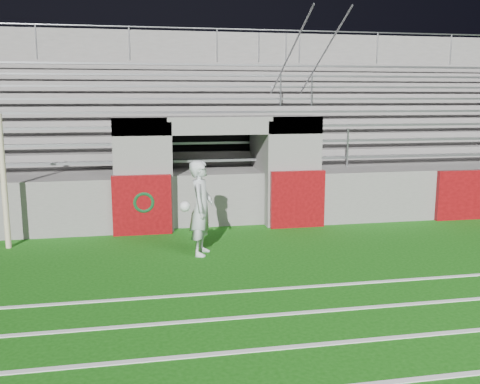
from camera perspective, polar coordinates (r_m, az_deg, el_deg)
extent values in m
plane|color=#14550E|center=(9.59, 0.88, -8.38)|extent=(90.00, 90.00, 0.00)
cylinder|color=beige|center=(11.70, -23.89, 0.97)|extent=(0.12, 0.12, 2.72)
cube|color=white|center=(6.89, 6.22, -16.05)|extent=(28.00, 0.09, 0.01)
cube|color=white|center=(7.77, 3.99, -12.91)|extent=(28.00, 0.09, 0.01)
cube|color=white|center=(8.67, 2.26, -10.39)|extent=(28.00, 0.09, 0.01)
cube|color=slate|center=(12.52, -10.53, 1.93)|extent=(1.20, 1.00, 2.60)
cube|color=slate|center=(13.05, 5.49, 2.38)|extent=(1.20, 1.00, 2.60)
cube|color=black|center=(14.34, -3.38, 2.89)|extent=(2.60, 0.20, 2.50)
cube|color=slate|center=(13.14, -7.71, 2.17)|extent=(0.10, 2.20, 2.50)
cube|color=slate|center=(13.47, 2.11, 2.44)|extent=(0.10, 2.20, 2.50)
cube|color=slate|center=(12.56, -2.39, 7.16)|extent=(4.80, 1.00, 0.40)
cube|color=slate|center=(16.47, -4.37, 3.46)|extent=(26.00, 8.00, 0.20)
cube|color=slate|center=(16.55, -4.34, 1.31)|extent=(26.00, 8.00, 1.05)
cube|color=#5D080B|center=(12.08, -10.41, -1.37)|extent=(1.30, 0.15, 1.35)
cube|color=#5D080B|center=(12.63, 6.15, -0.77)|extent=(1.30, 0.15, 1.35)
cube|color=#5D080B|center=(14.71, 23.93, -0.24)|extent=(2.20, 0.15, 1.25)
cube|color=gray|center=(13.55, -2.95, 3.42)|extent=(23.00, 0.28, 0.06)
cube|color=slate|center=(14.39, -3.43, 3.68)|extent=(24.00, 0.75, 0.38)
cube|color=gray|center=(14.25, -3.39, 5.27)|extent=(23.00, 0.28, 0.06)
cube|color=slate|center=(15.11, -3.81, 4.70)|extent=(24.00, 0.75, 0.76)
cube|color=gray|center=(14.97, -3.79, 6.96)|extent=(23.00, 0.28, 0.06)
cube|color=slate|center=(15.84, -4.16, 5.63)|extent=(24.00, 0.75, 1.14)
cube|color=gray|center=(15.70, -4.15, 8.48)|extent=(23.00, 0.28, 0.06)
cube|color=slate|center=(16.57, -4.48, 6.48)|extent=(24.00, 0.75, 1.52)
cube|color=gray|center=(16.44, -4.49, 9.87)|extent=(23.00, 0.28, 0.06)
cube|color=slate|center=(17.30, -4.78, 7.26)|extent=(24.00, 0.75, 1.90)
cube|color=gray|center=(17.18, -4.80, 11.14)|extent=(23.00, 0.28, 0.06)
cube|color=slate|center=(18.04, -5.05, 7.97)|extent=(24.00, 0.75, 2.28)
cube|color=gray|center=(17.94, -5.08, 12.31)|extent=(23.00, 0.28, 0.06)
cube|color=slate|center=(18.78, -5.30, 8.63)|extent=(24.00, 0.75, 2.66)
cube|color=gray|center=(18.70, -5.35, 13.37)|extent=(23.00, 0.28, 0.06)
cube|color=slate|center=(19.45, -5.51, 8.86)|extent=(26.00, 0.60, 5.29)
cylinder|color=#A5A8AD|center=(13.83, 7.55, 4.64)|extent=(0.05, 0.05, 1.00)
cylinder|color=#A5A8AD|center=(16.64, 4.35, 10.84)|extent=(0.05, 0.05, 1.00)
cylinder|color=#A5A8AD|center=(19.63, 2.02, 15.18)|extent=(0.05, 0.05, 1.00)
cylinder|color=#A5A8AD|center=(16.66, 4.37, 12.56)|extent=(0.05, 6.02, 3.08)
cylinder|color=#A5A8AD|center=(14.17, 11.40, 4.66)|extent=(0.05, 0.05, 1.00)
cylinder|color=#A5A8AD|center=(16.93, 7.67, 10.77)|extent=(0.05, 0.05, 1.00)
cylinder|color=#A5A8AD|center=(19.87, 4.93, 15.09)|extent=(0.05, 0.05, 1.00)
cylinder|color=#A5A8AD|center=(16.95, 7.71, 12.46)|extent=(0.05, 6.02, 3.08)
cylinder|color=#A5A8AD|center=(19.39, -20.92, 14.76)|extent=(0.05, 0.05, 1.10)
cylinder|color=#A5A8AD|center=(19.14, -11.72, 15.27)|extent=(0.05, 0.05, 1.10)
cylinder|color=#A5A8AD|center=(19.35, -2.47, 15.40)|extent=(0.05, 0.05, 1.10)
cylinder|color=#A5A8AD|center=(20.02, 6.36, 15.17)|extent=(0.05, 0.05, 1.10)
cylinder|color=#A5A8AD|center=(21.10, 14.43, 14.66)|extent=(0.05, 0.05, 1.10)
cylinder|color=#A5A8AD|center=(22.52, 21.56, 13.97)|extent=(0.05, 0.05, 1.10)
cylinder|color=#A5A8AD|center=(19.29, -5.56, 17.03)|extent=(24.00, 0.05, 0.05)
imported|color=silver|center=(10.37, -4.16, -1.71)|extent=(0.63, 0.78, 1.85)
sphere|color=white|center=(10.04, -5.90, -1.54)|extent=(0.20, 0.20, 0.20)
torus|color=#0D4110|center=(12.06, -10.23, -0.85)|extent=(0.53, 0.10, 0.53)
torus|color=#0C401D|center=(12.02, -10.22, -1.10)|extent=(0.49, 0.09, 0.49)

